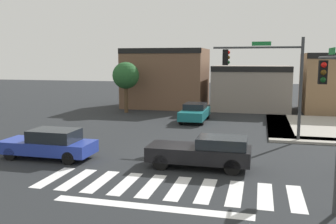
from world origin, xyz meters
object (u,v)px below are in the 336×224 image
traffic_signal_southeast (332,92)px  car_teal (195,112)px  traffic_signal_northeast (268,71)px  car_black (204,151)px  roadside_tree (126,76)px  car_blue (50,144)px

traffic_signal_southeast → car_teal: bearing=26.8°
traffic_signal_northeast → traffic_signal_southeast: 9.01m
traffic_signal_northeast → car_black: 7.94m
traffic_signal_northeast → traffic_signal_southeast: traffic_signal_northeast is taller
roadside_tree → traffic_signal_southeast: bearing=-51.2°
car_blue → roadside_tree: roadside_tree is taller
car_teal → traffic_signal_southeast: bearing=26.8°
traffic_signal_northeast → traffic_signal_southeast: size_ratio=1.14×
car_black → car_blue: (-7.58, -0.24, -0.02)m
car_blue → traffic_signal_southeast: bearing=171.2°
traffic_signal_northeast → car_teal: bearing=-47.0°
car_blue → car_teal: 13.55m
car_black → car_teal: (-2.56, 12.34, -0.02)m
traffic_signal_southeast → roadside_tree: bearing=38.8°
traffic_signal_southeast → car_teal: traffic_signal_southeast is taller
car_blue → car_teal: (5.02, 12.58, 0.00)m
car_black → car_blue: size_ratio=0.99×
car_black → traffic_signal_southeast: bearing=155.7°
traffic_signal_southeast → car_teal: (-7.34, 14.49, -2.97)m
traffic_signal_northeast → roadside_tree: bearing=-36.2°
car_black → car_blue: bearing=1.8°
traffic_signal_northeast → traffic_signal_southeast: bearing=102.9°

